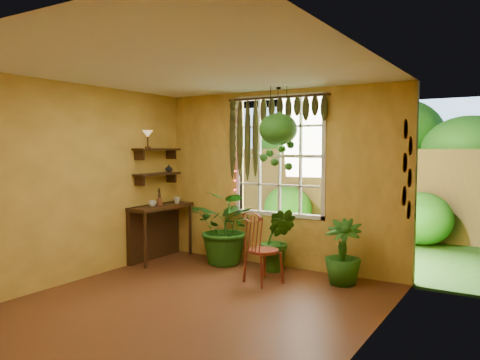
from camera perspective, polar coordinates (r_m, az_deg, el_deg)
The scene contains 23 objects.
floor at distance 5.57m, azimuth -6.30°, elevation -15.23°, with size 4.50×4.50×0.00m, color #5B2C1A.
ceiling at distance 5.33m, azimuth -6.53°, elevation 13.34°, with size 4.50×4.50×0.00m, color white.
wall_back at distance 7.18m, azimuth 4.73°, elevation 0.14°, with size 4.00×4.00×0.00m, color #E1B74D.
wall_left at distance 6.70m, azimuth -20.00°, elevation -0.37°, with size 4.50×4.50×0.00m, color #E1B74D.
wall_right at distance 4.35m, azimuth 14.83°, elevation -2.50°, with size 4.50×4.50×0.00m, color #E1B74D.
window at distance 7.20m, azimuth 4.87°, elevation 2.93°, with size 1.52×0.10×1.86m.
valance_vine at distance 7.14m, azimuth 3.84°, elevation 7.56°, with size 1.70×0.12×1.10m.
string_lights at distance 7.49m, azimuth -0.65°, elevation 3.37°, with size 0.03×0.03×1.54m, color #FF2633, non-canonical shape.
wall_plates at distance 6.07m, azimuth 19.60°, elevation 1.10°, with size 0.04×0.32×1.10m, color #F8ECCB, non-canonical shape.
counter_ledge at distance 7.82m, azimuth -10.16°, elevation -5.49°, with size 0.40×1.20×0.90m.
shelf_lower at distance 7.70m, azimuth -10.05°, elevation 0.72°, with size 0.25×0.90×0.04m, color #331E0E.
shelf_upper at distance 7.69m, azimuth -10.08°, elevation 3.70°, with size 0.25×0.90×0.04m, color #331E0E.
backyard at distance 11.43m, azimuth 16.40°, elevation 1.09°, with size 14.00×10.00×12.00m.
windsor_chair at distance 6.39m, azimuth 2.63°, elevation -9.65°, with size 0.54×0.56×1.12m.
potted_plant_left at distance 7.35m, azimuth -1.58°, elevation -5.78°, with size 1.05×0.91×1.17m, color #1D4F15.
potted_plant_mid at distance 6.97m, azimuth 4.58°, elevation -7.27°, with size 0.52×0.42×0.94m, color #1D4F15.
potted_plant_right at distance 6.46m, azimuth 12.41°, elevation -8.58°, with size 0.49×0.49×0.87m, color #1D4F15.
hanging_basket at distance 6.81m, azimuth 4.68°, elevation 5.51°, with size 0.55×0.55×1.22m.
cup_a at distance 7.51m, azimuth -10.64°, elevation -2.84°, with size 0.12×0.12×0.09m, color silver.
cup_b at distance 7.87m, azimuth -7.70°, elevation -2.47°, with size 0.11×0.11×0.10m, color beige.
brush_jar at distance 7.66m, azimuth -9.79°, elevation -2.03°, with size 0.09×0.09×0.35m.
shelf_vase at distance 7.91m, azimuth -8.67°, elevation 1.41°, with size 0.12×0.12×0.13m, color #B2AD99.
tiffany_lamp at distance 7.51m, azimuth -11.20°, elevation 5.40°, with size 0.17×0.17×0.28m.
Camera 1 is at (3.25, -4.14, 1.83)m, focal length 35.00 mm.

